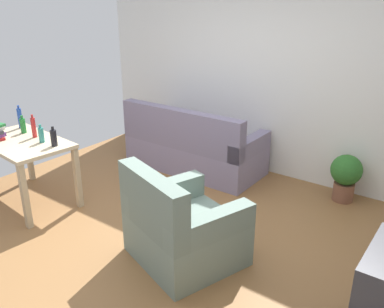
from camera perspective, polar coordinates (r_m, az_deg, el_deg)
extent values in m
cube|color=olive|center=(4.21, -5.25, -11.40)|extent=(5.20, 4.40, 0.02)
cube|color=white|center=(5.45, 10.02, 11.40)|extent=(5.20, 0.10, 2.70)
cube|color=gray|center=(5.66, 0.43, -0.04)|extent=(1.88, 0.84, 0.40)
cube|color=slate|center=(5.25, -1.75, 3.55)|extent=(1.88, 0.16, 0.52)
cube|color=gray|center=(5.12, 8.26, 1.10)|extent=(0.16, 0.84, 0.22)
cube|color=gray|center=(6.07, -6.17, 4.45)|extent=(0.16, 0.84, 0.22)
cube|color=#C6B28E|center=(4.92, -22.93, 1.60)|extent=(1.26, 0.81, 0.04)
cube|color=tan|center=(4.47, -22.58, -5.61)|extent=(0.07, 0.07, 0.72)
cube|color=tan|center=(5.65, -22.12, 0.03)|extent=(0.07, 0.07, 0.72)
cube|color=tan|center=(4.73, -15.91, -3.26)|extent=(0.07, 0.07, 0.72)
cylinder|color=brown|center=(5.12, 20.62, -5.00)|extent=(0.24, 0.24, 0.22)
sphere|color=#2D6B28|center=(5.01, 21.03, -2.12)|extent=(0.36, 0.36, 0.36)
cube|color=slate|center=(3.77, -0.82, -11.82)|extent=(1.12, 1.08, 0.40)
cube|color=slate|center=(3.38, -5.66, -7.04)|extent=(0.90, 0.44, 0.52)
cube|color=slate|center=(3.35, 2.79, -10.19)|extent=(0.42, 0.85, 0.22)
cube|color=slate|center=(3.88, -3.93, -5.51)|extent=(0.42, 0.85, 0.22)
cylinder|color=#2347A3|center=(5.37, -23.18, 4.69)|extent=(0.05, 0.05, 0.24)
cylinder|color=#2347A3|center=(5.33, -23.40, 6.14)|extent=(0.02, 0.02, 0.04)
cylinder|color=#1E722D|center=(5.16, -22.82, 3.71)|extent=(0.06, 0.06, 0.17)
cylinder|color=#1E722D|center=(5.13, -22.99, 4.84)|extent=(0.03, 0.03, 0.04)
cylinder|color=#AD2323|center=(4.93, -21.51, 3.49)|extent=(0.05, 0.05, 0.23)
cylinder|color=#AD2323|center=(4.90, -21.72, 4.99)|extent=(0.02, 0.02, 0.04)
cylinder|color=teal|center=(4.74, -20.57, 2.52)|extent=(0.06, 0.06, 0.17)
cylinder|color=teal|center=(4.71, -20.73, 3.71)|extent=(0.03, 0.03, 0.04)
cylinder|color=black|center=(4.57, -18.99, 2.15)|extent=(0.07, 0.07, 0.18)
cylinder|color=black|center=(4.54, -19.16, 3.45)|extent=(0.03, 0.03, 0.04)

